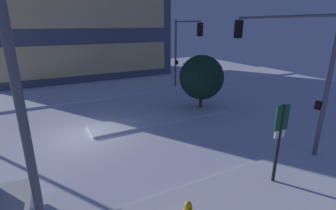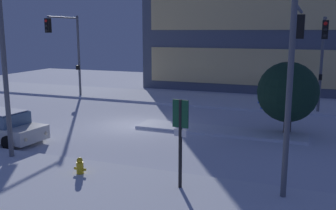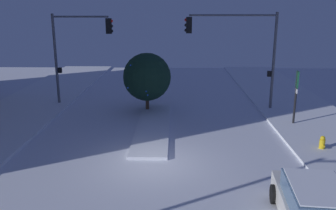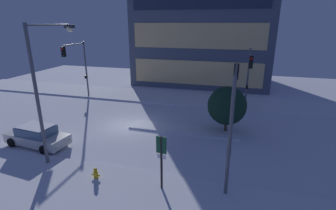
# 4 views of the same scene
# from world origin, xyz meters

# --- Properties ---
(ground) EXTENTS (52.00, 52.00, 0.00)m
(ground) POSITION_xyz_m (0.00, 0.00, 0.00)
(ground) COLOR silver
(curb_strip_far) EXTENTS (52.00, 5.20, 0.14)m
(curb_strip_far) POSITION_xyz_m (0.00, 8.98, 0.07)
(curb_strip_far) COLOR silver
(curb_strip_far) RESTS_ON ground
(median_strip) EXTENTS (9.00, 1.80, 0.14)m
(median_strip) POSITION_xyz_m (4.84, 0.31, 0.07)
(median_strip) COLOR silver
(median_strip) RESTS_ON ground
(traffic_light_corner_far_right) EXTENTS (0.32, 4.07, 6.15)m
(traffic_light_corner_far_right) POSITION_xyz_m (9.76, 5.66, 4.19)
(traffic_light_corner_far_right) COLOR #565960
(traffic_light_corner_far_right) RESTS_ON ground
(traffic_light_corner_near_right) EXTENTS (0.32, 5.81, 6.26)m
(traffic_light_corner_near_right) POSITION_xyz_m (8.69, -4.94, 4.37)
(traffic_light_corner_near_right) COLOR #565960
(traffic_light_corner_near_right) RESTS_ON ground
(street_lamp_arched) EXTENTS (0.84, 3.42, 8.49)m
(street_lamp_arched) POSITION_xyz_m (-2.10, -6.23, 5.49)
(street_lamp_arched) COLOR #565960
(street_lamp_arched) RESTS_ON ground
(parking_info_sign) EXTENTS (0.55, 0.13, 3.12)m
(parking_info_sign) POSITION_xyz_m (5.40, -7.66, 2.01)
(parking_info_sign) COLOR black
(parking_info_sign) RESTS_ON ground
(decorated_tree_median) EXTENTS (3.05, 3.06, 3.78)m
(decorated_tree_median) POSITION_xyz_m (8.18, 0.89, 2.26)
(decorated_tree_median) COLOR #473323
(decorated_tree_median) RESTS_ON ground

